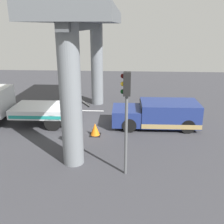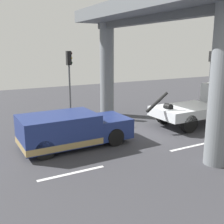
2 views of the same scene
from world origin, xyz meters
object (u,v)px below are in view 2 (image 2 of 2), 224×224
object	(u,v)px
tow_truck_white	(209,103)
traffic_light_far	(211,65)
traffic_cone_orange	(123,121)
traffic_light_near	(69,69)
towed_van_green	(70,130)

from	to	relation	value
tow_truck_white	traffic_light_far	bearing A→B (deg)	42.65
traffic_light_far	traffic_cone_orange	size ratio (longest dim) A/B	5.86
tow_truck_white	traffic_light_near	world-z (taller)	traffic_light_near
tow_truck_white	traffic_cone_orange	size ratio (longest dim) A/B	10.04
traffic_cone_orange	towed_van_green	bearing A→B (deg)	-157.27
traffic_light_near	traffic_light_far	bearing A→B (deg)	0.00
towed_van_green	traffic_light_near	size ratio (longest dim) A/B	1.21
towed_van_green	traffic_light_far	bearing A→B (deg)	20.03
tow_truck_white	traffic_cone_orange	world-z (taller)	tow_truck_white
traffic_light_far	traffic_cone_orange	bearing A→B (deg)	-160.90
tow_truck_white	traffic_light_near	bearing A→B (deg)	142.28
traffic_light_near	traffic_light_far	distance (m)	13.00
traffic_light_far	tow_truck_white	bearing A→B (deg)	-137.35
tow_truck_white	traffic_cone_orange	bearing A→B (deg)	163.48
traffic_cone_orange	tow_truck_white	bearing A→B (deg)	-16.52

